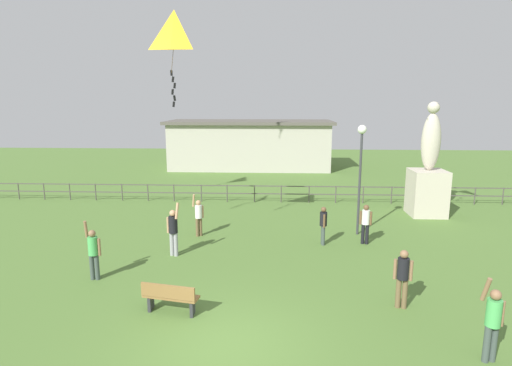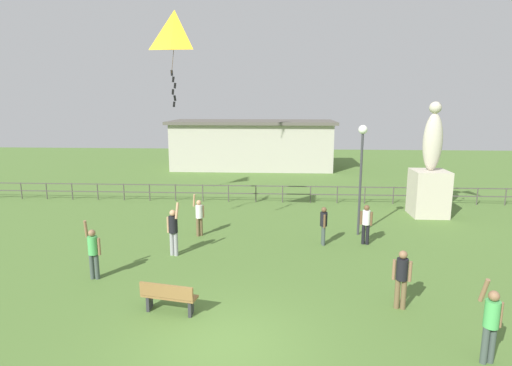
% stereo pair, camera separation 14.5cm
% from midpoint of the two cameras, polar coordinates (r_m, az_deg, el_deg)
% --- Properties ---
extents(ground_plane, '(80.00, 80.00, 0.00)m').
position_cam_midpoint_polar(ground_plane, '(10.36, -3.98, -21.21)').
color(ground_plane, '#517533').
extents(statue_monument, '(1.63, 1.63, 5.49)m').
position_cam_midpoint_polar(statue_monument, '(21.99, 22.65, 0.43)').
color(statue_monument, beige).
rests_on(statue_monument, ground_plane).
extents(lamppost, '(0.36, 0.36, 4.57)m').
position_cam_midpoint_polar(lamppost, '(17.62, 14.36, 3.52)').
color(lamppost, '#38383D').
rests_on(lamppost, ground_plane).
extents(park_bench, '(1.55, 0.70, 0.85)m').
position_cam_midpoint_polar(park_bench, '(11.68, -11.42, -14.85)').
color(park_bench, olive).
rests_on(park_bench, ground_plane).
extents(person_0, '(0.28, 0.46, 1.52)m').
position_cam_midpoint_polar(person_0, '(16.55, 9.40, -5.40)').
color(person_0, '#3F4C47').
rests_on(person_0, ground_plane).
extents(person_1, '(0.52, 0.40, 2.01)m').
position_cam_midpoint_polar(person_1, '(15.47, -10.88, -6.11)').
color(person_1, '#99999E').
rests_on(person_1, ground_plane).
extents(person_2, '(0.49, 0.30, 1.90)m').
position_cam_midpoint_polar(person_2, '(14.19, -20.93, -8.49)').
color(person_2, '#3F4C47').
rests_on(person_2, ground_plane).
extents(person_3, '(0.46, 0.29, 1.58)m').
position_cam_midpoint_polar(person_3, '(16.96, 14.93, -5.10)').
color(person_3, black).
rests_on(person_3, ground_plane).
extents(person_4, '(0.46, 0.33, 1.80)m').
position_cam_midpoint_polar(person_4, '(17.54, -7.48, -4.30)').
color(person_4, brown).
rests_on(person_4, ground_plane).
extents(person_5, '(0.48, 0.30, 1.64)m').
position_cam_midpoint_polar(person_5, '(12.15, 19.47, -11.75)').
color(person_5, brown).
rests_on(person_5, ground_plane).
extents(person_6, '(0.53, 0.31, 1.94)m').
position_cam_midpoint_polar(person_6, '(10.59, 29.60, -15.94)').
color(person_6, '#3F4C47').
rests_on(person_6, ground_plane).
extents(kite_5, '(1.16, 0.96, 3.34)m').
position_cam_midpoint_polar(kite_5, '(16.22, -10.65, 19.07)').
color(kite_5, yellow).
extents(waterfront_railing, '(36.02, 0.06, 0.95)m').
position_cam_midpoint_polar(waterfront_railing, '(23.25, -0.29, -1.08)').
color(waterfront_railing, '#4C4742').
rests_on(waterfront_railing, ground_plane).
extents(pavilion_building, '(13.41, 5.41, 3.92)m').
position_cam_midpoint_polar(pavilion_building, '(34.93, -0.39, 5.27)').
color(pavilion_building, '#B7B2A3').
rests_on(pavilion_building, ground_plane).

